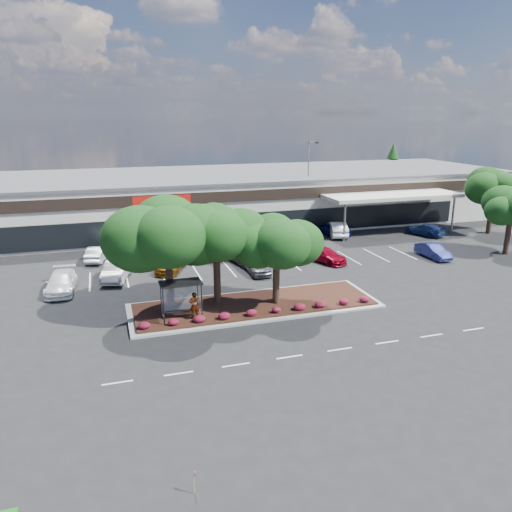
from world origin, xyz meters
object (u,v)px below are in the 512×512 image
object	(u,v)px
car_0	(61,282)
car_1	(117,270)
light_pole	(308,190)
survey_stake	(195,479)

from	to	relation	value
car_0	car_1	bearing A→B (deg)	27.04
light_pole	car_0	bearing A→B (deg)	-150.53
light_pole	car_1	world-z (taller)	light_pole
light_pole	car_0	size ratio (longest dim) A/B	2.01
car_0	car_1	size ratio (longest dim) A/B	1.04
car_0	car_1	xyz separation A→B (m)	(4.28, 1.82, 0.07)
survey_stake	car_1	bearing A→B (deg)	93.68
survey_stake	car_0	world-z (taller)	car_0
light_pole	car_0	world-z (taller)	light_pole
light_pole	car_1	distance (m)	27.27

